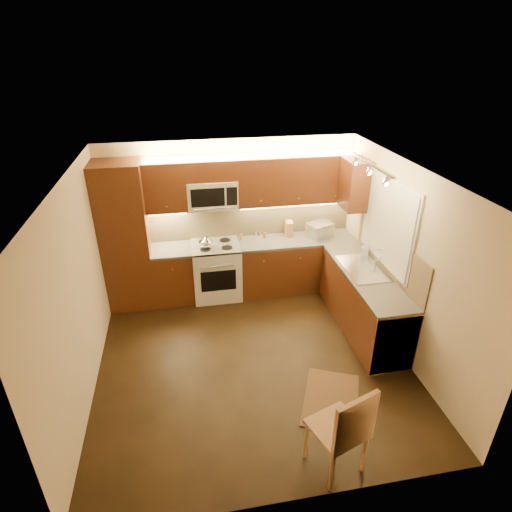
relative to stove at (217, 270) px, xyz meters
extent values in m
cube|color=black|center=(0.30, -1.68, -0.46)|extent=(4.00, 4.00, 0.01)
cube|color=beige|center=(0.30, -1.68, 2.04)|extent=(4.00, 4.00, 0.01)
cube|color=#CAB594|center=(0.30, 0.32, 0.79)|extent=(4.00, 0.01, 2.50)
cube|color=#CAB594|center=(0.30, -3.67, 0.79)|extent=(4.00, 0.01, 2.50)
cube|color=#CAB594|center=(-1.70, -1.68, 0.79)|extent=(0.01, 4.00, 2.50)
cube|color=#CAB594|center=(2.30, -1.68, 0.79)|extent=(0.01, 4.00, 2.50)
cube|color=#451C0E|center=(-1.35, 0.02, 0.69)|extent=(0.70, 0.60, 2.30)
cube|color=#451C0E|center=(-0.69, 0.02, -0.03)|extent=(0.62, 0.60, 0.86)
cube|color=#363431|center=(-0.69, 0.02, 0.42)|extent=(0.62, 0.60, 0.04)
cube|color=#451C0E|center=(1.34, 0.02, -0.03)|extent=(1.92, 0.60, 0.86)
cube|color=#363431|center=(1.34, 0.02, 0.42)|extent=(1.92, 0.60, 0.04)
cube|color=#451C0E|center=(2.00, -1.28, -0.03)|extent=(0.60, 2.00, 0.86)
cube|color=#363431|center=(2.00, -1.28, 0.42)|extent=(0.60, 2.00, 0.04)
cube|color=silver|center=(2.00, -1.98, -0.03)|extent=(0.58, 0.60, 0.84)
cube|color=tan|center=(0.65, 0.31, 0.74)|extent=(3.30, 0.02, 0.60)
cube|color=tan|center=(2.29, -1.28, 0.74)|extent=(0.02, 2.00, 0.60)
cube|color=#451C0E|center=(-0.69, 0.15, 1.42)|extent=(0.62, 0.35, 0.75)
cube|color=#451C0E|center=(1.34, 0.15, 1.42)|extent=(1.92, 0.35, 0.75)
cube|color=#451C0E|center=(0.00, 0.15, 1.63)|extent=(0.76, 0.35, 0.31)
cube|color=#451C0E|center=(2.12, -0.28, 1.42)|extent=(0.35, 0.50, 0.75)
cube|color=silver|center=(2.29, -1.12, 1.14)|extent=(0.03, 1.44, 1.24)
cube|color=silver|center=(2.27, -1.12, 1.14)|extent=(0.02, 1.36, 1.16)
cube|color=silver|center=(1.85, -1.27, 2.00)|extent=(0.04, 1.20, 0.03)
cube|color=silver|center=(1.74, 0.06, 0.56)|extent=(0.47, 0.42, 0.23)
cube|color=#AB784D|center=(1.25, 0.20, 0.56)|extent=(0.12, 0.18, 0.24)
cylinder|color=silver|center=(0.70, 0.24, 0.49)|extent=(0.06, 0.06, 0.09)
cylinder|color=brown|center=(0.83, 0.17, 0.49)|extent=(0.05, 0.05, 0.09)
cylinder|color=silver|center=(0.77, 0.26, 0.49)|extent=(0.05, 0.05, 0.10)
cylinder|color=#A47331|center=(0.44, 0.18, 0.48)|extent=(0.05, 0.05, 0.09)
imported|color=silver|center=(2.19, -0.73, 0.55)|extent=(0.12, 0.13, 0.22)
cube|color=black|center=(1.09, -2.58, -0.45)|extent=(0.95, 1.11, 0.01)
camera|label=1|loc=(-0.44, -5.98, 3.33)|focal=29.34mm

